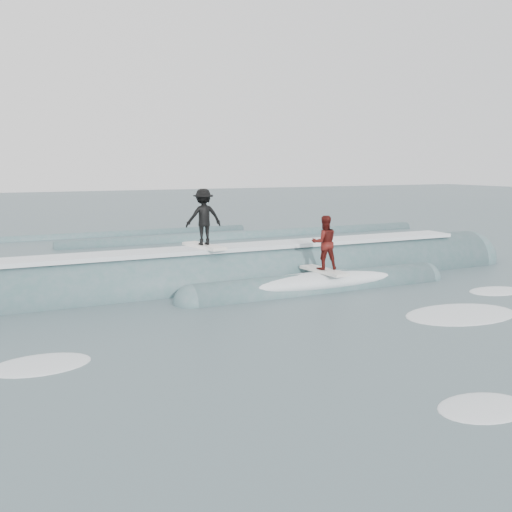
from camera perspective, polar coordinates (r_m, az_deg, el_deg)
name	(u,v)px	position (r m, az deg, el deg)	size (l,w,h in m)	color
ground	(353,332)	(14.65, 9.69, -7.49)	(160.00, 160.00, 0.00)	#425A61
breaking_wave	(253,282)	(20.17, -0.32, -2.65)	(23.69, 4.06, 2.57)	#3A6162
surfer_black	(204,219)	(19.42, -5.27, 3.74)	(1.26, 2.07, 2.00)	white
surfer_red	(324,245)	(19.06, 6.85, 1.09)	(1.02, 2.05, 1.90)	white
whitewater	(459,329)	(15.55, 19.62, -6.92)	(16.08, 7.85, 0.10)	white
far_swells	(142,245)	(30.27, -11.35, 1.09)	(34.93, 8.65, 0.80)	#3A6162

